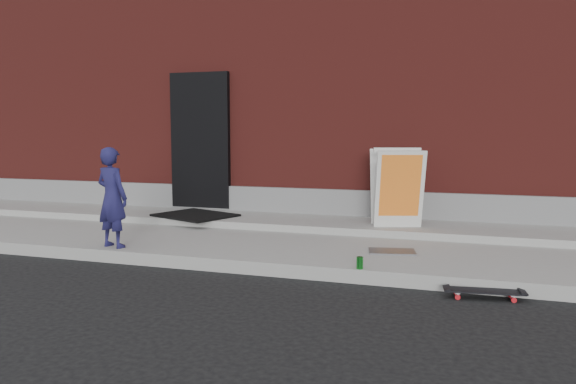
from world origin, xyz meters
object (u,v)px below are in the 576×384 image
at_px(child, 112,197).
at_px(pizza_sign, 397,187).
at_px(skateboard, 484,292).
at_px(soda_can, 360,263).

distance_m(child, pizza_sign, 3.76).
bearing_deg(skateboard, child, 175.73).
xyz_separation_m(child, soda_can, (3.07, -0.15, -0.55)).
distance_m(skateboard, soda_can, 1.23).
bearing_deg(pizza_sign, soda_can, -92.49).
relative_size(child, soda_can, 9.65).
distance_m(pizza_sign, soda_can, 2.25).
bearing_deg(skateboard, soda_can, 172.03).
bearing_deg(soda_can, child, 177.21).
distance_m(skateboard, pizza_sign, 2.70).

